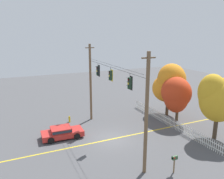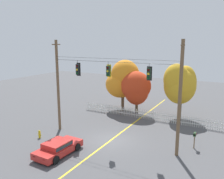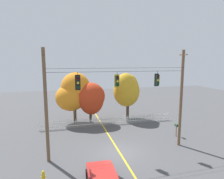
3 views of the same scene
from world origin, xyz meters
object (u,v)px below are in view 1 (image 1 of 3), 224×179
(autumn_maple_mid, at_px, (176,94))
(autumn_oak_far_east, at_px, (218,98))
(traffic_signal_westbound_side, at_px, (111,75))
(parked_car, at_px, (62,132))
(traffic_signal_northbound_primary, at_px, (130,83))
(roadside_mailbox, at_px, (175,159))
(traffic_signal_southbound_primary, at_px, (98,71))
(fire_hydrant, at_px, (70,119))
(autumn_maple_near_fence, at_px, (169,84))

(autumn_maple_mid, bearing_deg, autumn_oak_far_east, 7.31)
(traffic_signal_westbound_side, bearing_deg, parked_car, -116.18)
(parked_car, bearing_deg, autumn_oak_far_east, 65.57)
(traffic_signal_northbound_primary, bearing_deg, roadside_mailbox, 29.17)
(traffic_signal_southbound_primary, xyz_separation_m, traffic_signal_northbound_primary, (7.09, -0.00, 0.05))
(traffic_signal_southbound_primary, relative_size, roadside_mailbox, 1.03)
(traffic_signal_westbound_side, height_order, traffic_signal_northbound_primary, same)
(traffic_signal_northbound_primary, distance_m, fire_hydrant, 11.86)
(parked_car, bearing_deg, autumn_maple_mid, 85.18)
(fire_hydrant, xyz_separation_m, roadside_mailbox, (13.36, 4.72, 0.79))
(parked_car, bearing_deg, traffic_signal_westbound_side, 63.82)
(traffic_signal_westbound_side, height_order, fire_hydrant, traffic_signal_westbound_side)
(traffic_signal_northbound_primary, distance_m, autumn_oak_far_east, 9.92)
(traffic_signal_southbound_primary, xyz_separation_m, roadside_mailbox, (10.66, 1.99, -5.28))
(traffic_signal_westbound_side, xyz_separation_m, parked_car, (-2.19, -4.46, -5.89))
(autumn_maple_mid, relative_size, roadside_mailbox, 3.79)
(traffic_signal_southbound_primary, xyz_separation_m, autumn_oak_far_east, (7.54, 9.65, -2.21))
(parked_car, height_order, fire_hydrant, parked_car)
(autumn_maple_near_fence, relative_size, autumn_oak_far_east, 1.03)
(fire_hydrant, relative_size, roadside_mailbox, 0.54)
(autumn_maple_near_fence, height_order, parked_car, autumn_maple_near_fence)
(traffic_signal_southbound_primary, bearing_deg, roadside_mailbox, 10.59)
(autumn_oak_far_east, distance_m, parked_car, 15.92)
(autumn_maple_near_fence, xyz_separation_m, roadside_mailbox, (10.58, -7.62, -2.91))
(traffic_signal_westbound_side, height_order, roadside_mailbox, traffic_signal_westbound_side)
(autumn_oak_far_east, bearing_deg, traffic_signal_northbound_primary, -92.66)
(traffic_signal_northbound_primary, relative_size, autumn_maple_mid, 0.26)
(traffic_signal_westbound_side, xyz_separation_m, autumn_maple_mid, (-1.06, 8.97, -3.06))
(autumn_maple_mid, bearing_deg, traffic_signal_northbound_primary, -61.70)
(traffic_signal_southbound_primary, distance_m, autumn_oak_far_east, 12.44)
(traffic_signal_northbound_primary, xyz_separation_m, autumn_maple_near_fence, (-7.00, 9.61, -2.42))
(traffic_signal_southbound_primary, height_order, roadside_mailbox, traffic_signal_southbound_primary)
(autumn_oak_far_east, xyz_separation_m, fire_hydrant, (-10.24, -12.37, -3.86))
(autumn_oak_far_east, distance_m, roadside_mailbox, 8.82)
(autumn_oak_far_east, relative_size, roadside_mailbox, 4.59)
(traffic_signal_westbound_side, bearing_deg, traffic_signal_southbound_primary, 179.98)
(traffic_signal_southbound_primary, bearing_deg, traffic_signal_northbound_primary, -0.01)
(traffic_signal_northbound_primary, distance_m, autumn_maple_near_fence, 12.14)
(parked_car, xyz_separation_m, fire_hydrant, (-3.83, 1.74, -0.23))
(autumn_maple_mid, bearing_deg, traffic_signal_southbound_primary, -104.13)
(traffic_signal_westbound_side, distance_m, roadside_mailbox, 9.28)
(traffic_signal_southbound_primary, height_order, autumn_maple_near_fence, traffic_signal_southbound_primary)
(traffic_signal_westbound_side, bearing_deg, roadside_mailbox, 15.20)
(parked_car, relative_size, roadside_mailbox, 2.93)
(traffic_signal_westbound_side, height_order, autumn_oak_far_east, traffic_signal_westbound_side)
(fire_hydrant, bearing_deg, autumn_oak_far_east, 50.39)
(traffic_signal_northbound_primary, relative_size, parked_car, 0.33)
(fire_hydrant, bearing_deg, traffic_signal_westbound_side, 24.35)
(autumn_maple_mid, xyz_separation_m, fire_hydrant, (-4.96, -11.70, -3.06))
(traffic_signal_northbound_primary, height_order, autumn_maple_mid, traffic_signal_northbound_primary)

